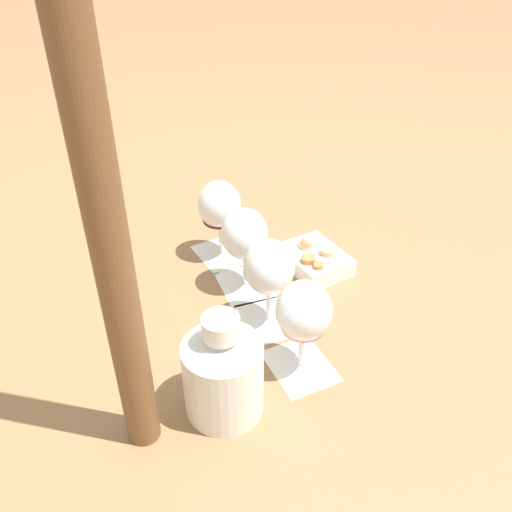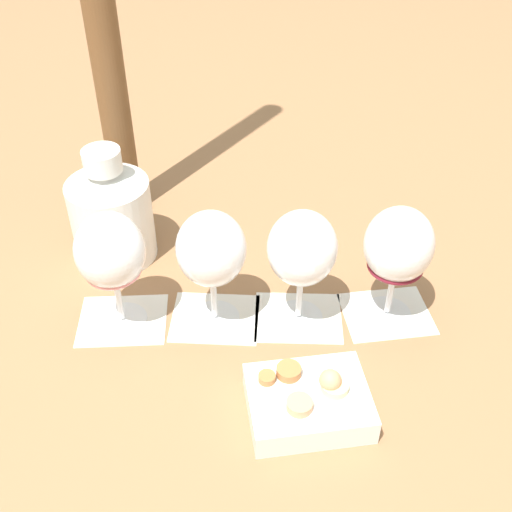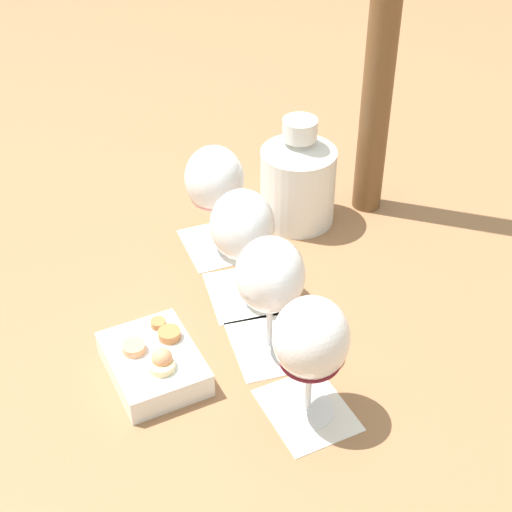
{
  "view_description": "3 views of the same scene",
  "coord_description": "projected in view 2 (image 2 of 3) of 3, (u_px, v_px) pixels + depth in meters",
  "views": [
    {
      "loc": [
        -0.32,
        0.72,
        0.66
      ],
      "look_at": [
        -0.0,
        0.0,
        0.11
      ],
      "focal_mm": 38.0,
      "sensor_mm": 36.0,
      "label": 1
    },
    {
      "loc": [
        -0.42,
        -0.44,
        0.61
      ],
      "look_at": [
        -0.0,
        0.0,
        0.11
      ],
      "focal_mm": 45.0,
      "sensor_mm": 36.0,
      "label": 2
    },
    {
      "loc": [
        0.38,
        -0.71,
        0.72
      ],
      "look_at": [
        -0.0,
        0.0,
        0.11
      ],
      "focal_mm": 55.0,
      "sensor_mm": 36.0,
      "label": 3
    }
  ],
  "objects": [
    {
      "name": "wine_glass_2",
      "position": [
        302.0,
        253.0,
        0.79
      ],
      "size": [
        0.09,
        0.09,
        0.17
      ],
      "color": "white",
      "rests_on": "tasting_card_2"
    },
    {
      "name": "ceramic_vase",
      "position": [
        111.0,
        212.0,
        0.92
      ],
      "size": [
        0.12,
        0.12,
        0.18
      ],
      "color": "white",
      "rests_on": "ground_plane"
    },
    {
      "name": "snack_dish",
      "position": [
        309.0,
        401.0,
        0.73
      ],
      "size": [
        0.17,
        0.17,
        0.06
      ],
      "color": "white",
      "rests_on": "ground_plane"
    },
    {
      "name": "ground_plane",
      "position": [
        257.0,
        318.0,
        0.86
      ],
      "size": [
        8.0,
        8.0,
        0.0
      ],
      "primitive_type": "plane",
      "color": "#936642"
    },
    {
      "name": "wine_glass_3",
      "position": [
        398.0,
        249.0,
        0.8
      ],
      "size": [
        0.09,
        0.09,
        0.17
      ],
      "color": "white",
      "rests_on": "tasting_card_3"
    },
    {
      "name": "tasting_card_3",
      "position": [
        386.0,
        313.0,
        0.87
      ],
      "size": [
        0.15,
        0.14,
        0.0
      ],
      "color": "silver",
      "rests_on": "ground_plane"
    },
    {
      "name": "wine_glass_1",
      "position": [
        211.0,
        254.0,
        0.79
      ],
      "size": [
        0.09,
        0.09,
        0.17
      ],
      "color": "white",
      "rests_on": "tasting_card_1"
    },
    {
      "name": "tasting_card_0",
      "position": [
        123.0,
        320.0,
        0.86
      ],
      "size": [
        0.15,
        0.15,
        0.0
      ],
      "color": "silver",
      "rests_on": "ground_plane"
    },
    {
      "name": "wine_glass_0",
      "position": [
        111.0,
        256.0,
        0.79
      ],
      "size": [
        0.09,
        0.09,
        0.17
      ],
      "color": "white",
      "rests_on": "tasting_card_0"
    },
    {
      "name": "tasting_card_2",
      "position": [
        298.0,
        317.0,
        0.86
      ],
      "size": [
        0.15,
        0.15,
        0.0
      ],
      "color": "silver",
      "rests_on": "ground_plane"
    },
    {
      "name": "tasting_card_1",
      "position": [
        215.0,
        318.0,
        0.86
      ],
      "size": [
        0.15,
        0.15,
        0.0
      ],
      "color": "silver",
      "rests_on": "ground_plane"
    }
  ]
}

